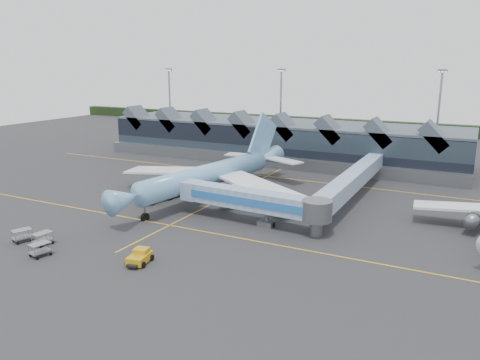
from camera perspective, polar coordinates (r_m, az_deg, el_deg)
The scene contains 10 objects.
ground at distance 77.85m, azimuth -5.15°, elevation -3.78°, with size 260.00×260.00×0.00m, color #242326.
taxi_stripes at distance 86.10m, azimuth -1.61°, elevation -2.00°, with size 120.00×60.00×0.01m.
tree_line_far at distance 178.45m, azimuth 14.10°, elevation 6.49°, with size 260.00×4.00×4.00m, color black.
terminal at distance 120.24m, azimuth 4.84°, elevation 4.88°, with size 90.00×22.25×12.52m.
light_masts at distance 127.29m, azimuth 18.68°, elevation 8.16°, with size 132.40×42.56×22.45m.
main_airliner at distance 85.00m, azimuth -3.37°, elevation 0.74°, with size 38.86×45.14×14.52m.
jet_bridge at distance 69.94m, azimuth 2.49°, elevation -2.72°, with size 25.09×5.15×5.29m.
fuel_truck at distance 84.88m, azimuth -9.35°, elevation -0.97°, with size 4.90×11.06×3.69m.
pushback_tug at distance 58.91m, azimuth -12.13°, elevation -9.17°, with size 2.98×4.11×1.69m.
baggage_carts at distance 67.89m, azimuth -23.73°, elevation -6.76°, with size 8.55×5.46×1.71m.
Camera 1 is at (39.90, -62.60, 23.45)m, focal length 35.00 mm.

